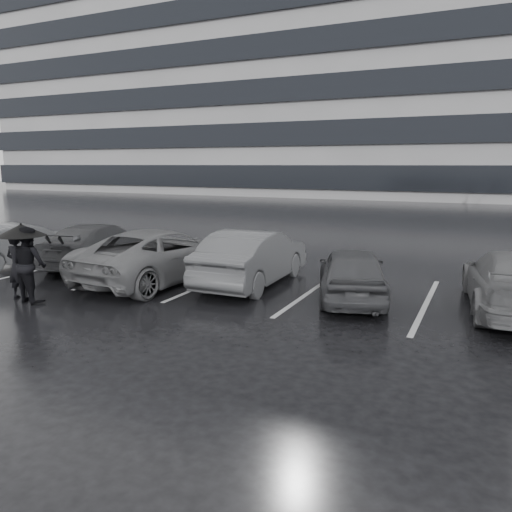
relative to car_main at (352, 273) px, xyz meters
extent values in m
plane|color=black|center=(-1.72, -2.18, -0.64)|extent=(160.00, 160.00, 0.00)
cube|color=#959597|center=(-23.72, 45.82, 13.36)|extent=(60.00, 25.00, 28.00)
cube|color=black|center=(-23.72, 45.82, 1.36)|extent=(60.60, 25.60, 2.20)
cube|color=black|center=(-23.72, 45.82, 5.36)|extent=(60.60, 25.60, 2.20)
cube|color=black|center=(-23.72, 45.82, 9.36)|extent=(60.60, 25.60, 2.20)
cube|color=black|center=(-23.72, 45.82, 13.36)|extent=(60.60, 25.60, 2.20)
cube|color=black|center=(-23.72, 45.82, 17.36)|extent=(60.60, 25.60, 2.20)
cube|color=black|center=(-23.72, 45.82, 21.36)|extent=(60.60, 25.60, 2.20)
imported|color=black|center=(0.00, 0.00, 0.00)|extent=(2.60, 4.05, 1.29)
imported|color=#303032|center=(-2.79, 0.39, 0.10)|extent=(1.69, 4.53, 1.48)
imported|color=#474649|center=(-5.30, -0.31, 0.08)|extent=(2.81, 5.40, 1.45)
imported|color=black|center=(-8.29, 0.61, 0.03)|extent=(2.53, 4.88, 1.35)
imported|color=#303032|center=(-10.57, -0.28, 0.02)|extent=(2.59, 4.26, 1.33)
imported|color=black|center=(-7.22, -3.33, 0.16)|extent=(0.63, 0.45, 1.61)
imported|color=black|center=(-6.78, -3.38, 0.25)|extent=(0.96, 0.80, 1.79)
cylinder|color=black|center=(-6.94, -3.38, 0.15)|extent=(0.02, 0.02, 1.59)
cone|color=black|center=(-6.94, -3.38, 1.05)|extent=(1.09, 1.09, 0.28)
sphere|color=black|center=(-6.94, -3.38, 1.19)|extent=(0.05, 0.05, 0.05)
cube|color=#B0AFB2|center=(-12.32, 0.32, -0.64)|extent=(0.12, 5.00, 0.00)
cube|color=#B0AFB2|center=(-9.52, 0.32, -0.64)|extent=(0.12, 5.00, 0.00)
cube|color=#B0AFB2|center=(-6.72, 0.32, -0.64)|extent=(0.12, 5.00, 0.00)
cube|color=#B0AFB2|center=(-3.92, 0.32, -0.64)|extent=(0.12, 5.00, 0.00)
cube|color=#B0AFB2|center=(-1.12, 0.32, -0.64)|extent=(0.12, 5.00, 0.00)
cube|color=#B0AFB2|center=(1.68, 0.32, -0.64)|extent=(0.12, 5.00, 0.00)
camera|label=1|loc=(2.85, -11.43, 2.55)|focal=35.00mm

